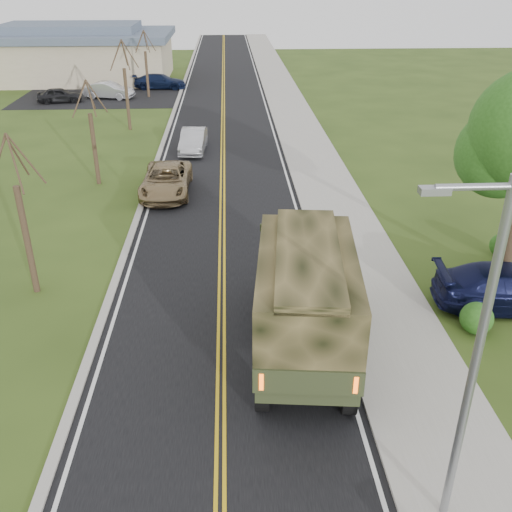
{
  "coord_description": "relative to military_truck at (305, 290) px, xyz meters",
  "views": [
    {
      "loc": [
        0.38,
        -9.05,
        10.99
      ],
      "look_at": [
        1.27,
        8.97,
        1.8
      ],
      "focal_mm": 40.0,
      "sensor_mm": 36.0,
      "label": 1
    }
  ],
  "objects": [
    {
      "name": "sedan_silver",
      "position": [
        -4.54,
        22.29,
        -1.53
      ],
      "size": [
        1.78,
        4.48,
        1.45
      ],
      "primitive_type": "imported",
      "rotation": [
        0.0,
        0.0,
        -0.06
      ],
      "color": "#ACACB1",
      "rests_on": "ground"
    },
    {
      "name": "bare_tree_a",
      "position": [
        -9.61,
        4.24,
        0.37
      ],
      "size": [
        1.93,
        2.26,
        6.08
      ],
      "color": "#38281C",
      "rests_on": "ground"
    },
    {
      "name": "bare_tree_c",
      "position": [
        -9.61,
        28.24,
        0.52
      ],
      "size": [
        2.04,
        2.39,
        6.42
      ],
      "color": "#38281C",
      "rests_on": "ground"
    },
    {
      "name": "military_truck",
      "position": [
        0.0,
        0.0,
        0.0
      ],
      "size": [
        3.52,
        8.13,
        3.94
      ],
      "rotation": [
        0.0,
        0.0,
        -0.1
      ],
      "color": "black",
      "rests_on": "ground"
    },
    {
      "name": "curb_right",
      "position": [
        1.54,
        34.24,
        -2.2
      ],
      "size": [
        0.3,
        120.0,
        0.12
      ],
      "primitive_type": "cube",
      "color": "#9E998E",
      "rests_on": "ground"
    },
    {
      "name": "lot_car_navy",
      "position": [
        -8.93,
        44.24,
        -1.51
      ],
      "size": [
        5.23,
        2.38,
        1.49
      ],
      "primitive_type": "imported",
      "rotation": [
        0.0,
        0.0,
        1.51
      ],
      "color": "#0E1836",
      "rests_on": "ground"
    },
    {
      "name": "road",
      "position": [
        -2.61,
        34.24,
        -2.25
      ],
      "size": [
        8.0,
        120.0,
        0.01
      ],
      "primitive_type": "cube",
      "color": "black",
      "rests_on": "ground"
    },
    {
      "name": "commercial_building",
      "position": [
        -18.59,
        50.21,
        0.43
      ],
      "size": [
        25.5,
        21.5,
        5.65
      ],
      "color": "tan",
      "rests_on": "ground"
    },
    {
      "name": "suv_champagne",
      "position": [
        -5.61,
        14.47,
        -1.5
      ],
      "size": [
        2.58,
        5.47,
        1.51
      ],
      "primitive_type": "imported",
      "rotation": [
        0.0,
        0.0,
        -0.01
      ],
      "color": "#917952",
      "rests_on": "ground"
    },
    {
      "name": "sidewalk_right",
      "position": [
        3.29,
        34.24,
        -2.21
      ],
      "size": [
        3.2,
        120.0,
        0.1
      ],
      "primitive_type": "cube",
      "color": "#9E998E",
      "rests_on": "ground"
    },
    {
      "name": "curb_left",
      "position": [
        -6.76,
        34.24,
        -2.21
      ],
      "size": [
        0.3,
        120.0,
        0.1
      ],
      "primitive_type": "cube",
      "color": "#9E998E",
      "rests_on": "ground"
    },
    {
      "name": "street_light",
      "position": [
        2.29,
        -6.26,
        2.18
      ],
      "size": [
        1.65,
        0.22,
        8.0
      ],
      "color": "gray",
      "rests_on": "ground"
    },
    {
      "name": "lot_car_dark",
      "position": [
        -17.28,
        38.12,
        -1.59
      ],
      "size": [
        4.08,
        2.14,
        1.32
      ],
      "primitive_type": "imported",
      "rotation": [
        0.0,
        0.0,
        1.73
      ],
      "color": "black",
      "rests_on": "ground"
    },
    {
      "name": "bare_tree_b",
      "position": [
        -9.61,
        16.24,
        0.22
      ],
      "size": [
        1.83,
        2.14,
        5.73
      ],
      "color": "#38281C",
      "rests_on": "ground"
    },
    {
      "name": "ground",
      "position": [
        -2.61,
        -5.76,
        -2.26
      ],
      "size": [
        160.0,
        160.0,
        0.0
      ],
      "primitive_type": "plane",
      "color": "#2F4316",
      "rests_on": "ground"
    },
    {
      "name": "lot_car_silver",
      "position": [
        -13.17,
        39.68,
        -1.5
      ],
      "size": [
        4.83,
        2.65,
        1.51
      ],
      "primitive_type": "imported",
      "rotation": [
        0.0,
        0.0,
        1.33
      ],
      "color": "silver",
      "rests_on": "ground"
    },
    {
      "name": "bare_tree_d",
      "position": [
        -9.61,
        40.24,
        0.3
      ],
      "size": [
        1.88,
        2.2,
        5.91
      ],
      "color": "#38281C",
      "rests_on": "ground"
    }
  ]
}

